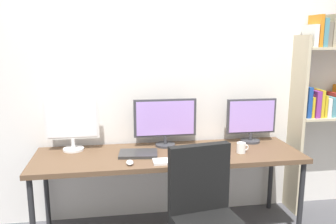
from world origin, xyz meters
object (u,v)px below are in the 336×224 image
Objects in this scene: bookshelf at (334,92)px; computer_mouse at (130,163)px; monitor_right at (251,119)px; coffee_mug at (241,148)px; monitor_left at (72,121)px; keyboard_main at (174,161)px; laptop_closed at (138,154)px; desk at (169,159)px; monitor_center at (165,120)px.

bookshelf is 20.03× the size of computer_mouse.
coffee_mug is at bearing -123.78° from monitor_right.
monitor_left reaches higher than keyboard_main.
monitor_left is at bearing 168.16° from coffee_mug.
laptop_closed is at bearing 140.34° from keyboard_main.
bookshelf is 0.87m from monitor_right.
desk is 4.74× the size of monitor_left.
monitor_right is at bearing -0.00° from monitor_center.
keyboard_main is at bearing -151.58° from monitor_right.
monitor_left is at bearing -180.00° from monitor_center.
coffee_mug reaches higher than keyboard_main.
desk is 4.81× the size of monitor_right.
monitor_center is at bearing 0.00° from monitor_left.
monitor_left is 5.00× the size of computer_mouse.
desk is at bearing 90.00° from keyboard_main.
desk is 0.27m from laptop_closed.
monitor_left is at bearing -179.59° from bookshelf.
bookshelf is 2.10m from computer_mouse.
monitor_right is at bearing 20.80° from computer_mouse.
keyboard_main is 0.63m from coffee_mug.
keyboard_main is at bearing -28.42° from monitor_left.
laptop_closed is (-0.26, 0.22, 0.00)m from keyboard_main.
monitor_left is at bearing 136.90° from computer_mouse.
monitor_left is 1.48m from coffee_mug.
monitor_center is 1.75× the size of keyboard_main.
bookshelf reaches higher than monitor_center.
desk is at bearing -14.56° from monitor_left.
monitor_right is 4.46× the size of coffee_mug.
bookshelf is 6.01× the size of laptop_closed.
monitor_center reaches higher than monitor_right.
coffee_mug is (0.96, 0.14, 0.03)m from computer_mouse.
monitor_left is 0.65m from laptop_closed.
monitor_center is at bearing 90.00° from keyboard_main.
computer_mouse is at bearing -171.65° from coffee_mug.
monitor_right reaches higher than coffee_mug.
coffee_mug is at bearing -11.84° from monitor_left.
keyboard_main is at bearing -167.04° from coffee_mug.
monitor_right is 4.92× the size of computer_mouse.
bookshelf is 4.07× the size of monitor_right.
monitor_left is 1.01× the size of monitor_right.
coffee_mug is (1.43, -0.30, -0.22)m from monitor_left.
laptop_closed is (0.55, -0.22, -0.25)m from monitor_left.
monitor_right is (0.82, 0.21, 0.27)m from desk.
laptop_closed is at bearing 175.02° from coffee_mug.
bookshelf is (1.65, 0.23, 0.51)m from desk.
bookshelf reaches higher than coffee_mug.
bookshelf is at bearing 13.79° from laptop_closed.
coffee_mug reaches higher than computer_mouse.
monitor_left is at bearing 151.58° from keyboard_main.
bookshelf is 2.48m from monitor_left.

